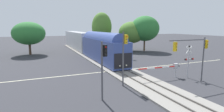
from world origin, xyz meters
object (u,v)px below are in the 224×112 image
at_px(traffic_signal_near_right, 194,49).
at_px(maple_right_background, 145,29).
at_px(commuter_train, 87,42).
at_px(crossing_signal_mast, 189,58).
at_px(traffic_signal_median, 124,50).
at_px(crossing_gate_near, 172,67).
at_px(traffic_signal_near_left, 104,61).
at_px(elm_centre_background, 102,27).
at_px(traffic_signal_far_side, 127,42).
at_px(pine_left_background, 29,33).
at_px(oak_far_right, 132,32).

relative_size(traffic_signal_near_right, maple_right_background, 0.59).
height_order(commuter_train, crossing_signal_mast, commuter_train).
relative_size(traffic_signal_median, maple_right_background, 0.64).
xyz_separation_m(crossing_gate_near, maple_right_background, (10.93, 22.95, 4.55)).
bearing_deg(traffic_signal_near_left, elm_centre_background, 70.52).
xyz_separation_m(crossing_signal_mast, traffic_signal_far_side, (-0.31, 16.04, 0.78)).
xyz_separation_m(traffic_signal_near_left, elm_centre_background, (11.84, 33.47, 2.92)).
distance_m(traffic_signal_near_right, pine_left_background, 35.41).
height_order(traffic_signal_far_side, maple_right_background, maple_right_background).
xyz_separation_m(traffic_signal_median, traffic_signal_near_right, (7.73, -2.15, 0.01)).
xyz_separation_m(traffic_signal_far_side, traffic_signal_median, (-8.46, -15.59, 0.63)).
height_order(traffic_signal_far_side, traffic_signal_near_left, traffic_signal_near_left).
xyz_separation_m(crossing_gate_near, traffic_signal_median, (-6.86, -0.36, 2.54)).
bearing_deg(oak_far_right, commuter_train, -179.23).
bearing_deg(oak_far_right, traffic_signal_median, -120.67).
bearing_deg(traffic_signal_near_left, pine_left_background, 102.14).
bearing_deg(pine_left_background, commuter_train, -15.67).
bearing_deg(crossing_signal_mast, traffic_signal_near_left, -169.05).
relative_size(traffic_signal_far_side, pine_left_background, 0.66).
bearing_deg(crossing_signal_mast, elm_centre_background, 90.65).
distance_m(crossing_signal_mast, maple_right_background, 25.65).
bearing_deg(traffic_signal_near_right, maple_right_background, 68.45).
distance_m(commuter_train, maple_right_background, 15.72).
bearing_deg(traffic_signal_far_side, traffic_signal_near_right, -92.37).
bearing_deg(traffic_signal_far_side, crossing_gate_near, -96.02).
bearing_deg(commuter_train, maple_right_background, -5.84).
height_order(traffic_signal_far_side, elm_centre_background, elm_centre_background).
bearing_deg(elm_centre_background, traffic_signal_near_right, -91.22).
relative_size(pine_left_background, elm_centre_background, 0.73).
bearing_deg(crossing_signal_mast, traffic_signal_median, 177.06).
relative_size(crossing_gate_near, crossing_signal_mast, 1.46).
bearing_deg(traffic_signal_median, crossing_signal_mast, -2.94).
height_order(crossing_gate_near, pine_left_background, pine_left_background).
distance_m(crossing_gate_near, traffic_signal_far_side, 15.43).
xyz_separation_m(crossing_gate_near, pine_left_background, (-16.98, 28.06, 3.52)).
relative_size(crossing_signal_mast, maple_right_background, 0.45).
xyz_separation_m(traffic_signal_median, elm_centre_background, (8.42, 30.66, 2.47)).
distance_m(crossing_signal_mast, pine_left_background, 34.59).
relative_size(commuter_train, traffic_signal_near_left, 8.18).
bearing_deg(crossing_gate_near, traffic_signal_near_right, -70.84).
relative_size(traffic_signal_median, traffic_signal_near_left, 1.14).
distance_m(crossing_signal_mast, traffic_signal_far_side, 16.06).
relative_size(crossing_signal_mast, traffic_signal_near_left, 0.80).
relative_size(traffic_signal_near_right, elm_centre_background, 0.53).
distance_m(commuter_train, elm_centre_background, 9.06).
bearing_deg(traffic_signal_far_side, traffic_signal_median, -118.49).
height_order(traffic_signal_near_right, pine_left_background, pine_left_background).
xyz_separation_m(crossing_gate_near, traffic_signal_far_side, (1.61, 15.23, 1.92)).
xyz_separation_m(commuter_train, pine_left_background, (-12.59, 3.53, 2.14)).
bearing_deg(traffic_signal_near_left, maple_right_background, 50.95).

